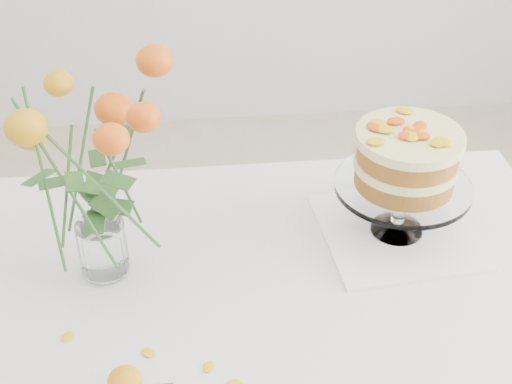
# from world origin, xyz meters

# --- Properties ---
(table) EXTENTS (1.43, 0.93, 0.76)m
(table) POSITION_xyz_m (0.00, 0.00, 0.67)
(table) COLOR tan
(table) RESTS_ON ground
(napkin) EXTENTS (0.32, 0.32, 0.01)m
(napkin) POSITION_xyz_m (0.38, 0.17, 0.76)
(napkin) COLOR white
(napkin) RESTS_ON table
(cake_stand) EXTENTS (0.27, 0.27, 0.24)m
(cake_stand) POSITION_xyz_m (0.38, 0.17, 0.93)
(cake_stand) COLOR white
(cake_stand) RESTS_ON napkin
(rose_vase) EXTENTS (0.38, 0.38, 0.46)m
(rose_vase) POSITION_xyz_m (-0.20, 0.12, 1.02)
(rose_vase) COLOR white
(rose_vase) RESTS_ON table
(loose_rose_near) EXTENTS (0.10, 0.06, 0.05)m
(loose_rose_near) POSITION_xyz_m (-0.15, -0.17, 0.78)
(loose_rose_near) COLOR orange
(loose_rose_near) RESTS_ON table
(stray_petal_a) EXTENTS (0.03, 0.02, 0.00)m
(stray_petal_a) POSITION_xyz_m (-0.12, -0.10, 0.76)
(stray_petal_a) COLOR #E6B80E
(stray_petal_a) RESTS_ON table
(stray_petal_b) EXTENTS (0.03, 0.02, 0.00)m
(stray_petal_b) POSITION_xyz_m (-0.02, -0.14, 0.76)
(stray_petal_b) COLOR #E6B80E
(stray_petal_b) RESTS_ON table
(stray_petal_c) EXTENTS (0.03, 0.02, 0.00)m
(stray_petal_c) POSITION_xyz_m (0.02, -0.18, 0.76)
(stray_petal_c) COLOR #E6B80E
(stray_petal_c) RESTS_ON table
(stray_petal_d) EXTENTS (0.03, 0.02, 0.00)m
(stray_petal_d) POSITION_xyz_m (-0.26, -0.05, 0.76)
(stray_petal_d) COLOR #E6B80E
(stray_petal_d) RESTS_ON table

